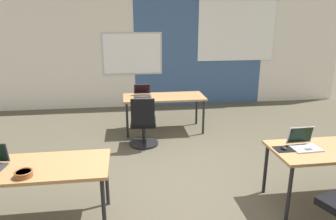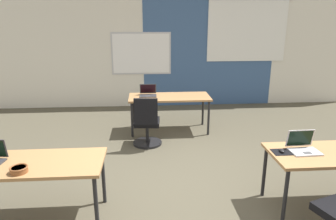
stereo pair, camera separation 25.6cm
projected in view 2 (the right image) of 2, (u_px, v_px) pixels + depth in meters
ground_plane at (182, 186)px, 4.23m from camera, size 24.00×24.00×0.00m
back_wall_assembly at (165, 51)px, 7.84m from camera, size 10.00×0.27×2.80m
desk_near_left at (29, 167)px, 3.35m from camera, size 1.60×0.70×0.72m
desk_far_center at (169, 99)px, 6.15m from camera, size 1.60×0.70×0.72m
laptop_near_right_inner at (303, 147)px, 3.60m from camera, size 0.34×0.29×0.23m
mousepad_near_right_inner at (282, 152)px, 3.58m from camera, size 0.22×0.19×0.00m
mouse_near_right_inner at (282, 151)px, 3.57m from camera, size 0.07×0.11×0.03m
laptop_far_left at (148, 93)px, 6.16m from camera, size 0.34×0.32×0.22m
chair_far_left at (147, 126)px, 5.48m from camera, size 0.52×0.55×0.92m
snack_bowl at (19, 169)px, 3.10m from camera, size 0.18×0.18×0.06m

